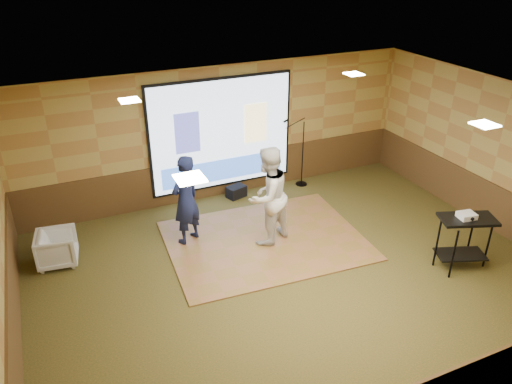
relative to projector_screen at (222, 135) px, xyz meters
name	(u,v)px	position (x,y,z in m)	size (l,w,h in m)	color
ground	(293,274)	(0.00, -3.44, -1.47)	(9.00, 9.00, 0.00)	#2D3418
room_shell	(297,167)	(0.00, -3.44, 0.62)	(9.04, 7.04, 3.02)	tan
wainscot_back	(223,175)	(0.00, 0.04, -1.00)	(9.00, 0.04, 0.95)	#543C1C
wainscot_left	(14,325)	(-4.48, -3.44, -1.00)	(0.04, 7.00, 0.95)	#543C1C
wainscot_right	(485,202)	(4.48, -3.44, -1.00)	(0.04, 7.00, 0.95)	#543C1C
projector_screen	(222,135)	(0.00, 0.00, 0.00)	(3.32, 0.06, 2.52)	black
downlight_nw	(130,100)	(-2.20, -1.64, 1.50)	(0.32, 0.32, 0.02)	#FFF0BF
downlight_ne	(354,74)	(2.20, -1.64, 1.50)	(0.32, 0.32, 0.02)	#FFF0BF
downlight_sw	(190,178)	(-2.20, -4.94, 1.50)	(0.32, 0.32, 0.02)	#FFF0BF
downlight_se	(485,124)	(2.20, -4.94, 1.50)	(0.32, 0.32, 0.02)	#FFF0BF
dance_floor	(265,240)	(0.02, -2.23, -1.46)	(3.78, 2.88, 0.03)	brown
player_left	(186,200)	(-1.37, -1.61, -0.55)	(0.65, 0.43, 1.79)	#151C43
player_right	(268,196)	(0.05, -2.26, -0.47)	(0.95, 0.74, 1.96)	silver
av_table	(465,232)	(2.88, -4.44, -0.76)	(0.96, 0.50, 1.01)	black
projector	(467,216)	(2.85, -4.43, -0.42)	(0.29, 0.24, 0.10)	white
mic_stand	(300,166)	(1.86, -0.27, -0.98)	(0.68, 0.28, 1.72)	black
banquet_chair	(57,248)	(-3.76, -1.35, -1.16)	(0.68, 0.70, 0.64)	gray
duffel_bag	(236,192)	(0.22, -0.24, -1.34)	(0.43, 0.28, 0.27)	black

